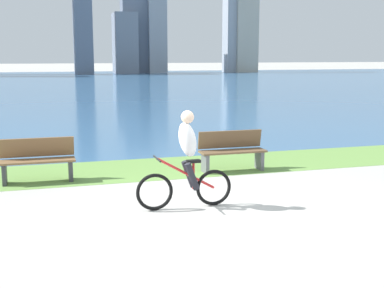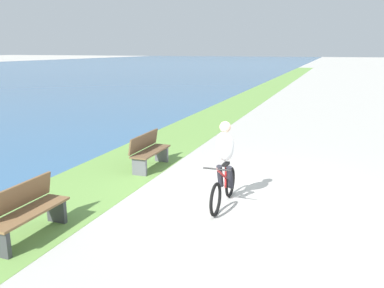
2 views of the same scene
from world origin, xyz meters
name	(u,v)px [view 2 (image 2 of 2)]	position (x,y,z in m)	size (l,w,h in m)	color
ground_plane	(240,194)	(0.00, 0.00, 0.00)	(300.00, 300.00, 0.00)	#B2AFA8
grass_strip_bayside	(103,177)	(0.00, 3.35, 0.00)	(120.00, 2.34, 0.01)	#6B9947
cyclist_lead	(224,164)	(-0.67, 0.17, 0.83)	(1.68, 0.52, 1.67)	black
bench_near_path	(149,151)	(1.09, 2.66, 0.45)	(1.50, 0.47, 0.90)	brown
bench_far_along_path	(26,212)	(-3.12, 2.80, 0.45)	(1.50, 0.47, 0.90)	brown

